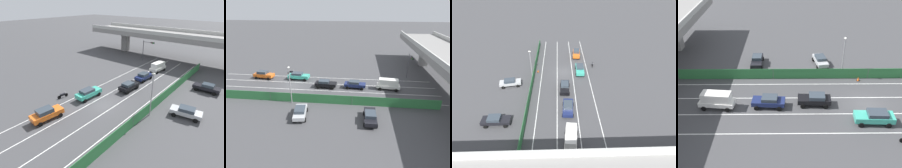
{
  "view_description": "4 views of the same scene",
  "coord_description": "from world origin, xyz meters",
  "views": [
    {
      "loc": [
        17.2,
        -18.63,
        15.11
      ],
      "look_at": [
        -1.12,
        3.62,
        2.0
      ],
      "focal_mm": 29.44,
      "sensor_mm": 36.0,
      "label": 1
    },
    {
      "loc": [
        35.69,
        13.44,
        16.0
      ],
      "look_at": [
        1.49,
        9.56,
        1.44
      ],
      "focal_mm": 31.08,
      "sensor_mm": 36.0,
      "label": 2
    },
    {
      "loc": [
        1.24,
        35.68,
        22.19
      ],
      "look_at": [
        0.38,
        7.39,
        1.91
      ],
      "focal_mm": 29.1,
      "sensor_mm": 36.0,
      "label": 3
    },
    {
      "loc": [
        -27.36,
        10.31,
        20.57
      ],
      "look_at": [
        2.86,
        10.03,
        1.53
      ],
      "focal_mm": 42.22,
      "sensor_mm": 36.0,
      "label": 4
    }
  ],
  "objects": [
    {
      "name": "car_van_white",
      "position": [
        -0.24,
        19.33,
        1.24
      ],
      "size": [
        2.29,
        4.62,
        2.19
      ],
      "color": "silver",
      "rests_on": "ground"
    },
    {
      "name": "car_sedan_black",
      "position": [
        0.21,
        6.87,
        0.89
      ],
      "size": [
        2.11,
        4.32,
        1.57
      ],
      "color": "black",
      "rests_on": "ground"
    },
    {
      "name": "street_lamp",
      "position": [
        7.16,
        2.19,
        3.99
      ],
      "size": [
        0.6,
        0.36,
        6.5
      ],
      "color": "gray",
      "rests_on": "ground"
    },
    {
      "name": "car_taxi_teal",
      "position": [
        -3.43,
        0.15,
        0.93
      ],
      "size": [
        2.13,
        4.69,
        1.64
      ],
      "color": "teal",
      "rests_on": "ground"
    },
    {
      "name": "ground_plane",
      "position": [
        0.0,
        0.0,
        0.0
      ],
      "size": [
        300.0,
        300.0,
        0.0
      ],
      "primitive_type": "plane",
      "color": "#424244"
    },
    {
      "name": "car_sedan_navy",
      "position": [
        -0.14,
        12.76,
        0.87
      ],
      "size": [
        2.18,
        4.31,
        1.55
      ],
      "color": "navy",
      "rests_on": "ground"
    },
    {
      "name": "lane_line_mid_left",
      "position": [
        -1.74,
        5.39,
        0.0
      ],
      "size": [
        0.14,
        46.79,
        0.01
      ],
      "primitive_type": "cube",
      "color": "silver",
      "rests_on": "ground"
    },
    {
      "name": "parked_wagon_silver",
      "position": [
        11.34,
        4.96,
        0.86
      ],
      "size": [
        4.47,
        2.47,
        1.51
      ],
      "color": "#B2B5B7",
      "rests_on": "ground"
    },
    {
      "name": "green_fence",
      "position": [
        6.85,
        5.39,
        0.83
      ],
      "size": [
        0.1,
        42.89,
        1.66
      ],
      "color": "#2D753D",
      "rests_on": "ground"
    },
    {
      "name": "lane_line_left_edge",
      "position": [
        -5.23,
        5.39,
        0.0
      ],
      "size": [
        0.14,
        46.79,
        0.01
      ],
      "primitive_type": "cube",
      "color": "silver",
      "rests_on": "ground"
    },
    {
      "name": "lane_line_mid_right",
      "position": [
        1.74,
        5.39,
        0.0
      ],
      "size": [
        0.14,
        46.79,
        0.01
      ],
      "primitive_type": "cube",
      "color": "silver",
      "rests_on": "ground"
    },
    {
      "name": "lane_line_right_edge",
      "position": [
        5.23,
        5.39,
        0.0
      ],
      "size": [
        0.14,
        46.79,
        0.01
      ],
      "primitive_type": "cube",
      "color": "silver",
      "rests_on": "ground"
    },
    {
      "name": "parked_sedan_dark",
      "position": [
        11.44,
        15.37,
        0.86
      ],
      "size": [
        4.55,
        1.98,
        1.53
      ],
      "color": "black",
      "rests_on": "ground"
    },
    {
      "name": "traffic_cone",
      "position": [
        6.14,
        -0.17,
        0.31
      ],
      "size": [
        0.47,
        0.47,
        0.66
      ],
      "color": "orange",
      "rests_on": "ground"
    }
  ]
}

